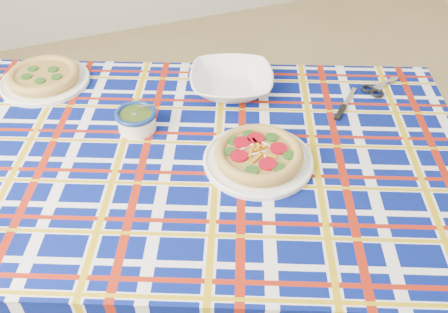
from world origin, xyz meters
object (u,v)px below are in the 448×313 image
object	(u,v)px
dining_table	(194,172)
main_focaccia_plate	(259,154)
pesto_bowl	(136,118)
serving_bowl	(231,82)

from	to	relation	value
dining_table	main_focaccia_plate	bearing A→B (deg)	-11.13
dining_table	main_focaccia_plate	size ratio (longest dim) A/B	5.81
dining_table	pesto_bowl	xyz separation A→B (m)	(-0.11, 0.16, 0.11)
dining_table	pesto_bowl	bearing A→B (deg)	148.79
pesto_bowl	serving_bowl	size ratio (longest dim) A/B	0.46
main_focaccia_plate	pesto_bowl	world-z (taller)	pesto_bowl
dining_table	serving_bowl	xyz separation A→B (m)	(0.21, 0.24, 0.10)
pesto_bowl	dining_table	bearing A→B (deg)	-54.61
dining_table	pesto_bowl	size ratio (longest dim) A/B	14.59
main_focaccia_plate	serving_bowl	world-z (taller)	serving_bowl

